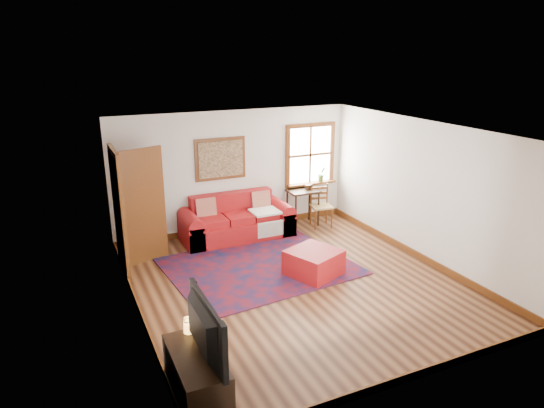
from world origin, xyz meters
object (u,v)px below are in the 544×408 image
side_table (303,196)px  red_leather_sofa (236,223)px  red_ottoman (314,263)px  media_cabinet (197,379)px  ladder_back_chair (321,204)px

side_table → red_leather_sofa: bearing=-177.1°
red_leather_sofa → side_table: 1.60m
red_ottoman → media_cabinet: 3.44m
red_ottoman → media_cabinet: size_ratio=0.72×
red_ottoman → red_leather_sofa: bearing=82.5°
red_ottoman → media_cabinet: (-2.66, -2.18, 0.07)m
red_ottoman → ladder_back_chair: ladder_back_chair is taller
red_ottoman → ladder_back_chair: (1.32, 2.04, 0.27)m
red_leather_sofa → side_table: (1.56, 0.08, 0.36)m
red_leather_sofa → ladder_back_chair: ladder_back_chair is taller
red_ottoman → ladder_back_chair: size_ratio=0.85×
side_table → ladder_back_chair: size_ratio=0.86×
red_ottoman → side_table: bearing=44.3°
red_leather_sofa → red_ottoman: red_leather_sofa is taller
red_leather_sofa → ladder_back_chair: (1.87, -0.14, 0.20)m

